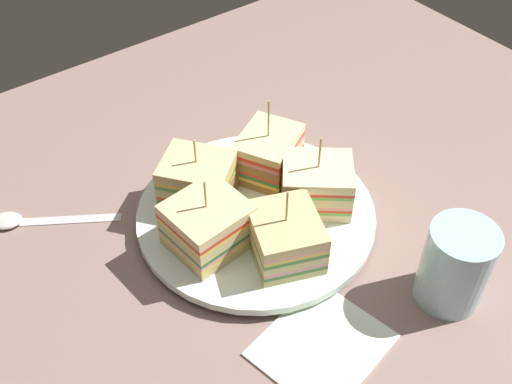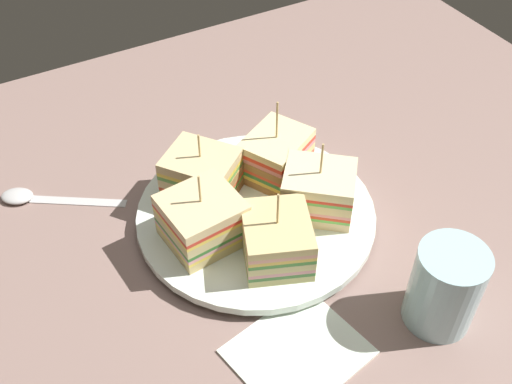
{
  "view_description": "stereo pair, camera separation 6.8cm",
  "coord_description": "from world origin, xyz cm",
  "px_view_note": "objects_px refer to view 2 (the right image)",
  "views": [
    {
      "loc": [
        -29.21,
        -38.88,
        52.44
      ],
      "look_at": [
        0.0,
        0.0,
        4.78
      ],
      "focal_mm": 43.07,
      "sensor_mm": 36.0,
      "label": 1
    },
    {
      "loc": [
        -23.5,
        -42.58,
        52.44
      ],
      "look_at": [
        0.0,
        0.0,
        4.78
      ],
      "focal_mm": 43.07,
      "sensor_mm": 36.0,
      "label": 2
    }
  ],
  "objects_px": {
    "plate": "(256,215)",
    "sandwich_wedge_4": "(277,239)",
    "napkin": "(298,351)",
    "drinking_glass": "(443,292)",
    "sandwich_wedge_1": "(276,155)",
    "sandwich_wedge_0": "(318,191)",
    "spoon": "(32,197)",
    "sandwich_wedge_3": "(203,220)",
    "sandwich_wedge_2": "(202,175)"
  },
  "relations": [
    {
      "from": "plate",
      "to": "sandwich_wedge_4",
      "type": "relative_size",
      "value": 2.79
    },
    {
      "from": "sandwich_wedge_4",
      "to": "spoon",
      "type": "xyz_separation_m",
      "value": [
        -0.21,
        0.23,
        -0.04
      ]
    },
    {
      "from": "drinking_glass",
      "to": "sandwich_wedge_4",
      "type": "bearing_deg",
      "value": 129.32
    },
    {
      "from": "sandwich_wedge_0",
      "to": "spoon",
      "type": "xyz_separation_m",
      "value": [
        -0.28,
        0.19,
        -0.04
      ]
    },
    {
      "from": "plate",
      "to": "drinking_glass",
      "type": "bearing_deg",
      "value": -64.56
    },
    {
      "from": "spoon",
      "to": "napkin",
      "type": "height_order",
      "value": "spoon"
    },
    {
      "from": "sandwich_wedge_1",
      "to": "plate",
      "type": "bearing_deg",
      "value": 13.34
    },
    {
      "from": "sandwich_wedge_0",
      "to": "drinking_glass",
      "type": "bearing_deg",
      "value": 139.96
    },
    {
      "from": "drinking_glass",
      "to": "sandwich_wedge_1",
      "type": "bearing_deg",
      "value": 99.99
    },
    {
      "from": "sandwich_wedge_0",
      "to": "drinking_glass",
      "type": "height_order",
      "value": "sandwich_wedge_0"
    },
    {
      "from": "sandwich_wedge_2",
      "to": "sandwich_wedge_3",
      "type": "height_order",
      "value": "sandwich_wedge_3"
    },
    {
      "from": "plate",
      "to": "sandwich_wedge_2",
      "type": "distance_m",
      "value": 0.08
    },
    {
      "from": "sandwich_wedge_0",
      "to": "sandwich_wedge_4",
      "type": "relative_size",
      "value": 1.04
    },
    {
      "from": "plate",
      "to": "sandwich_wedge_0",
      "type": "bearing_deg",
      "value": -25.05
    },
    {
      "from": "sandwich_wedge_3",
      "to": "sandwich_wedge_4",
      "type": "relative_size",
      "value": 0.93
    },
    {
      "from": "plate",
      "to": "spoon",
      "type": "relative_size",
      "value": 1.98
    },
    {
      "from": "sandwich_wedge_4",
      "to": "plate",
      "type": "bearing_deg",
      "value": 10.57
    },
    {
      "from": "sandwich_wedge_2",
      "to": "sandwich_wedge_3",
      "type": "relative_size",
      "value": 1.11
    },
    {
      "from": "sandwich_wedge_4",
      "to": "spoon",
      "type": "bearing_deg",
      "value": 63.29
    },
    {
      "from": "spoon",
      "to": "drinking_glass",
      "type": "relative_size",
      "value": 1.47
    },
    {
      "from": "napkin",
      "to": "drinking_glass",
      "type": "height_order",
      "value": "drinking_glass"
    },
    {
      "from": "napkin",
      "to": "sandwich_wedge_2",
      "type": "bearing_deg",
      "value": 87.79
    },
    {
      "from": "sandwich_wedge_2",
      "to": "napkin",
      "type": "bearing_deg",
      "value": -40.36
    },
    {
      "from": "sandwich_wedge_4",
      "to": "napkin",
      "type": "xyz_separation_m",
      "value": [
        -0.03,
        -0.1,
        -0.04
      ]
    },
    {
      "from": "drinking_glass",
      "to": "sandwich_wedge_2",
      "type": "bearing_deg",
      "value": 117.53
    },
    {
      "from": "sandwich_wedge_4",
      "to": "napkin",
      "type": "bearing_deg",
      "value": -177.3
    },
    {
      "from": "sandwich_wedge_3",
      "to": "drinking_glass",
      "type": "bearing_deg",
      "value": -55.23
    },
    {
      "from": "spoon",
      "to": "drinking_glass",
      "type": "bearing_deg",
      "value": 163.56
    },
    {
      "from": "spoon",
      "to": "napkin",
      "type": "relative_size",
      "value": 1.16
    },
    {
      "from": "sandwich_wedge_1",
      "to": "spoon",
      "type": "xyz_separation_m",
      "value": [
        -0.27,
        0.12,
        -0.04
      ]
    },
    {
      "from": "sandwich_wedge_1",
      "to": "sandwich_wedge_0",
      "type": "bearing_deg",
      "value": 70.05
    },
    {
      "from": "drinking_glass",
      "to": "napkin",
      "type": "bearing_deg",
      "value": 167.72
    },
    {
      "from": "drinking_glass",
      "to": "spoon",
      "type": "bearing_deg",
      "value": 130.9
    },
    {
      "from": "spoon",
      "to": "drinking_glass",
      "type": "xyz_separation_m",
      "value": [
        0.31,
        -0.36,
        0.04
      ]
    },
    {
      "from": "sandwich_wedge_0",
      "to": "sandwich_wedge_4",
      "type": "xyz_separation_m",
      "value": [
        -0.08,
        -0.04,
        -0.0
      ]
    },
    {
      "from": "sandwich_wedge_0",
      "to": "sandwich_wedge_2",
      "type": "distance_m",
      "value": 0.13
    },
    {
      "from": "sandwich_wedge_3",
      "to": "drinking_glass",
      "type": "xyz_separation_m",
      "value": [
        0.17,
        -0.19,
        -0.01
      ]
    },
    {
      "from": "sandwich_wedge_0",
      "to": "napkin",
      "type": "xyz_separation_m",
      "value": [
        -0.11,
        -0.14,
        -0.04
      ]
    },
    {
      "from": "sandwich_wedge_2",
      "to": "napkin",
      "type": "relative_size",
      "value": 0.86
    },
    {
      "from": "plate",
      "to": "sandwich_wedge_1",
      "type": "relative_size",
      "value": 2.63
    },
    {
      "from": "sandwich_wedge_2",
      "to": "drinking_glass",
      "type": "height_order",
      "value": "sandwich_wedge_2"
    },
    {
      "from": "sandwich_wedge_4",
      "to": "napkin",
      "type": "height_order",
      "value": "sandwich_wedge_4"
    },
    {
      "from": "plate",
      "to": "sandwich_wedge_3",
      "type": "relative_size",
      "value": 2.98
    },
    {
      "from": "sandwich_wedge_4",
      "to": "drinking_glass",
      "type": "bearing_deg",
      "value": -119.18
    },
    {
      "from": "sandwich_wedge_4",
      "to": "spoon",
      "type": "relative_size",
      "value": 0.71
    },
    {
      "from": "sandwich_wedge_0",
      "to": "sandwich_wedge_2",
      "type": "relative_size",
      "value": 1.0
    },
    {
      "from": "sandwich_wedge_1",
      "to": "sandwich_wedge_4",
      "type": "bearing_deg",
      "value": 32.17
    },
    {
      "from": "plate",
      "to": "drinking_glass",
      "type": "height_order",
      "value": "drinking_glass"
    },
    {
      "from": "sandwich_wedge_3",
      "to": "napkin",
      "type": "height_order",
      "value": "sandwich_wedge_3"
    },
    {
      "from": "sandwich_wedge_2",
      "to": "drinking_glass",
      "type": "relative_size",
      "value": 1.08
    }
  ]
}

